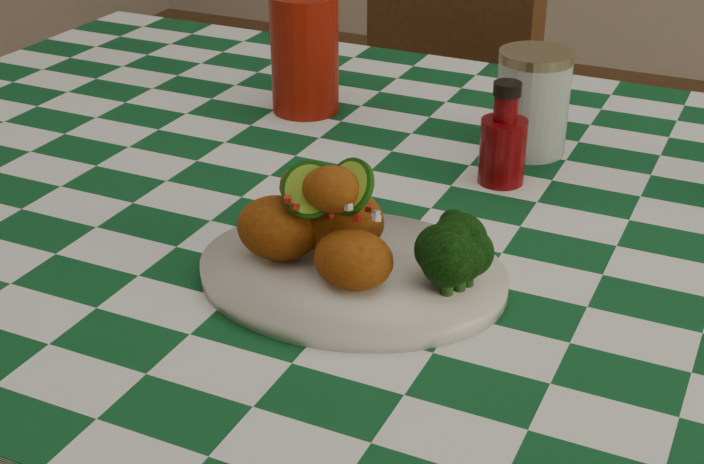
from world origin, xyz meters
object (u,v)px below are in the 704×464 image
at_px(fried_chicken_pile, 337,216).
at_px(ketchup_bottle, 504,133).
at_px(plate, 352,274).
at_px(wooden_chair_left, 378,162).
at_px(mason_jar, 532,102).
at_px(red_tumbler, 305,54).

distance_m(fried_chicken_pile, ketchup_bottle, 0.29).
distance_m(plate, fried_chicken_pile, 0.06).
distance_m(fried_chicken_pile, wooden_chair_left, 1.06).
relative_size(ketchup_bottle, mason_jar, 0.95).
distance_m(plate, ketchup_bottle, 0.29).
height_order(ketchup_bottle, wooden_chair_left, wooden_chair_left).
distance_m(ketchup_bottle, mason_jar, 0.10).
relative_size(fried_chicken_pile, red_tumbler, 0.98).
height_order(fried_chicken_pile, red_tumbler, red_tumbler).
bearing_deg(mason_jar, fried_chicken_pile, -101.42).
bearing_deg(wooden_chair_left, ketchup_bottle, -34.07).
xyz_separation_m(mason_jar, wooden_chair_left, (-0.44, 0.53, -0.37)).
distance_m(ketchup_bottle, wooden_chair_left, 0.85).
height_order(fried_chicken_pile, wooden_chair_left, wooden_chair_left).
bearing_deg(red_tumbler, wooden_chair_left, 102.67).
height_order(fried_chicken_pile, ketchup_bottle, ketchup_bottle).
height_order(red_tumbler, wooden_chair_left, wooden_chair_left).
bearing_deg(red_tumbler, mason_jar, -1.53).
bearing_deg(wooden_chair_left, mason_jar, -28.98).
bearing_deg(mason_jar, wooden_chair_left, 129.38).
bearing_deg(ketchup_bottle, plate, -101.76).
height_order(ketchup_bottle, mason_jar, mason_jar).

